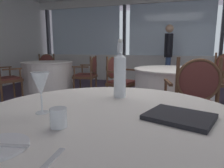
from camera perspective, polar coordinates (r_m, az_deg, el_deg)
ground_plane at (r=2.82m, az=12.85°, el=-12.45°), size 13.33×13.33×0.00m
window_wall_far at (r=6.45m, az=16.00°, el=9.74°), size 9.11×0.14×2.66m
dinner_fork at (r=0.61m, az=-18.60°, el=-21.42°), size 0.03×0.20×0.00m
water_bottle at (r=1.29m, az=2.25°, el=2.94°), size 0.08×0.08×0.37m
wine_glass at (r=1.02m, az=-19.67°, el=-0.21°), size 0.09×0.09×0.20m
water_tumbler at (r=0.84m, az=-15.00°, el=-9.25°), size 0.07×0.07×0.08m
menu_book at (r=0.97m, az=18.64°, el=-8.79°), size 0.34×0.31×0.02m
background_table_0 at (r=5.01m, az=-17.70°, el=1.74°), size 1.18×1.18×0.76m
dining_chair_0_0 at (r=6.00m, az=-17.96°, el=4.63°), size 0.66×0.64×0.91m
dining_chair_0_1 at (r=4.56m, az=-28.80°, el=2.31°), size 0.64×0.61×0.94m
dining_chair_0_2 at (r=4.59m, az=-6.72°, el=3.33°), size 0.51×0.57×0.90m
background_table_2 at (r=3.34m, az=16.93°, el=-2.26°), size 1.24×1.24×0.76m
dining_chair_2_0 at (r=2.30m, az=22.16°, el=-2.99°), size 0.60×0.55×0.98m
dining_chair_2_1 at (r=4.07m, az=28.32°, el=2.01°), size 0.66×0.66×0.99m
dining_chair_2_2 at (r=3.77m, az=1.85°, el=1.97°), size 0.58×0.63×0.92m
diner_person_0 at (r=5.75m, az=15.81°, el=8.77°), size 0.21×0.53×1.70m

